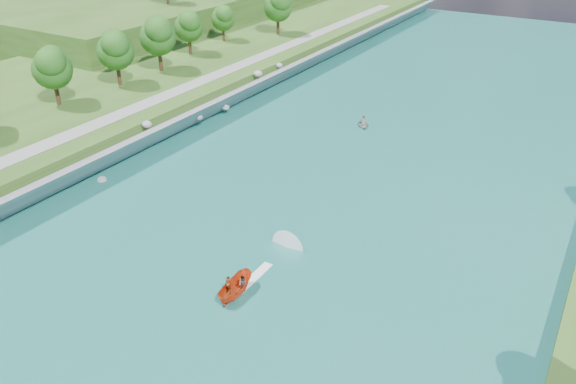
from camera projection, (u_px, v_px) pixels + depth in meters
The scene contains 7 objects.
ground at pixel (204, 296), 49.55m from camera, with size 260.00×260.00×0.00m, color #2D5119.
river_water at pixel (313, 201), 64.58m from camera, with size 55.00×240.00×0.10m, color #185E54.
berm_west at pixel (29, 109), 86.44m from camera, with size 45.00×240.00×3.50m, color #2D5119.
riprap_bank at pixel (141, 143), 74.86m from camera, with size 4.42×236.00×4.54m.
riverside_path at pixel (108, 119), 77.65m from camera, with size 3.00×200.00×0.10m, color gray.
motorboat at pixel (243, 281), 50.11m from camera, with size 3.60×19.09×2.05m.
raft at pixel (363, 124), 84.38m from camera, with size 3.49×3.78×1.67m.
Camera 1 is at (26.55, -29.72, 31.73)m, focal length 35.00 mm.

